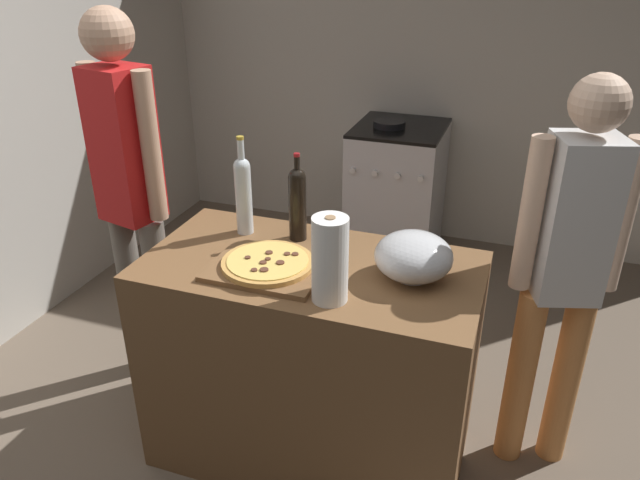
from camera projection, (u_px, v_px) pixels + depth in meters
name	position (u px, v px, depth m)	size (l,w,h in m)	color
ground_plane	(343.00, 345.00, 3.26)	(4.03, 3.59, 0.02)	#6B5B4C
kitchen_wall_rear	(418.00, 48.00, 3.98)	(4.03, 0.10, 2.60)	#BCB7AD
kitchen_wall_left	(28.00, 75.00, 3.20)	(0.10, 3.59, 2.60)	#BCB7AD
counter	(312.00, 363.00, 2.40)	(1.23, 0.64, 0.89)	brown
cutting_board	(268.00, 268.00, 2.15)	(0.40, 0.32, 0.02)	brown
pizza	(268.00, 262.00, 2.14)	(0.33, 0.33, 0.03)	tan
mixing_bowl	(414.00, 257.00, 2.07)	(0.27, 0.27, 0.17)	#B2B2B7
paper_towel_roll	(330.00, 260.00, 1.92)	(0.12, 0.12, 0.29)	white
wine_bottle_green	(243.00, 192.00, 2.36)	(0.07, 0.07, 0.40)	silver
wine_bottle_dark	(297.00, 201.00, 2.31)	(0.07, 0.07, 0.35)	black
stove	(396.00, 191.00, 4.03)	(0.56, 0.64, 0.92)	#B7B7BC
person_in_stripes	(130.00, 185.00, 2.59)	(0.38, 0.25, 1.73)	slate
person_in_red	(566.00, 264.00, 2.17)	(0.37, 0.26, 1.58)	#D88C4C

